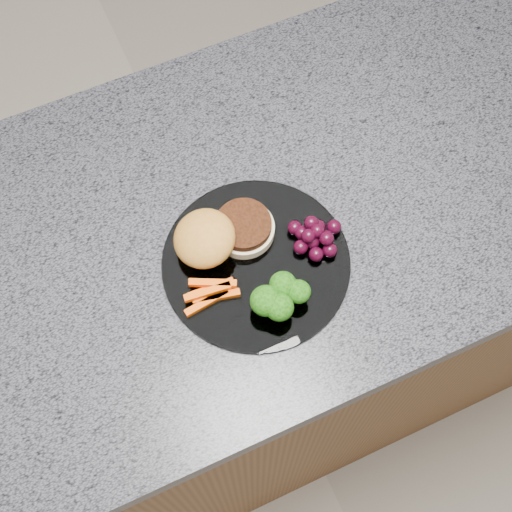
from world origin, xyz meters
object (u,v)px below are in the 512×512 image
(island_cabinet, at_px, (278,309))
(grape_bunch, at_px, (315,236))
(burger, at_px, (219,236))
(plate, at_px, (256,263))

(island_cabinet, bearing_deg, grape_bunch, -89.05)
(island_cabinet, relative_size, grape_bunch, 15.71)
(island_cabinet, bearing_deg, burger, -165.88)
(burger, bearing_deg, island_cabinet, 7.79)
(plate, height_order, burger, burger)
(grape_bunch, bearing_deg, plate, 177.11)
(burger, xyz_separation_m, grape_bunch, (0.12, -0.05, -0.01))
(island_cabinet, distance_m, grape_bunch, 0.50)
(burger, distance_m, grape_bunch, 0.13)
(island_cabinet, relative_size, plate, 4.62)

